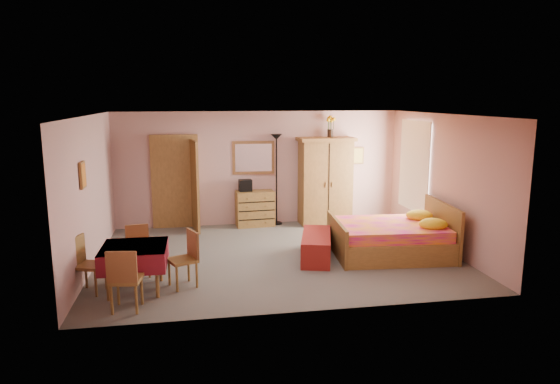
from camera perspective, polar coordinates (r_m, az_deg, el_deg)
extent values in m
plane|color=#67635B|center=(9.37, -0.29, -7.28)|extent=(6.50, 6.50, 0.00)
plane|color=brown|center=(8.92, -0.30, 8.81)|extent=(6.50, 6.50, 0.00)
cube|color=tan|center=(11.50, -2.40, 2.73)|extent=(6.50, 0.10, 2.60)
cube|color=tan|center=(6.66, 3.36, -3.19)|extent=(6.50, 0.10, 2.60)
cube|color=tan|center=(9.10, -20.91, -0.10)|extent=(0.10, 5.00, 2.60)
cube|color=tan|center=(10.12, 18.17, 1.10)|extent=(0.10, 5.00, 2.60)
cube|color=#9E6B35|center=(11.42, -11.87, 1.06)|extent=(1.06, 0.12, 2.15)
cube|color=white|center=(11.14, 15.15, 2.89)|extent=(0.08, 1.40, 1.95)
cube|color=orange|center=(8.45, -21.64, 1.81)|extent=(0.04, 0.32, 0.42)
cube|color=#D8BF59|center=(11.97, 8.85, 4.14)|extent=(0.30, 0.04, 0.40)
cube|color=olive|center=(11.42, -2.87, -1.90)|extent=(0.88, 0.48, 0.81)
cube|color=white|center=(11.43, -3.06, 3.94)|extent=(0.97, 0.09, 0.76)
cube|color=black|center=(11.32, -3.98, 0.75)|extent=(0.30, 0.23, 0.27)
cube|color=black|center=(11.45, -0.41, 1.42)|extent=(0.30, 0.30, 2.09)
cube|color=olive|center=(11.56, 5.19, 1.26)|extent=(1.31, 0.71, 2.01)
cube|color=yellow|center=(11.55, 5.79, 7.47)|extent=(0.21, 0.21, 0.49)
cube|color=#D31489|center=(9.54, 12.46, -4.17)|extent=(2.24, 1.82, 0.98)
cube|color=maroon|center=(9.18, 4.16, -6.21)|extent=(0.85, 1.45, 0.46)
cube|color=maroon|center=(7.96, -16.21, -8.37)|extent=(0.97, 0.97, 0.70)
cube|color=olive|center=(7.28, -17.19, -9.44)|extent=(0.46, 0.46, 0.90)
cube|color=olive|center=(8.57, -15.87, -6.54)|extent=(0.43, 0.43, 0.83)
cube|color=#956032|center=(8.07, -20.91, -7.77)|extent=(0.49, 0.49, 0.87)
cube|color=olive|center=(7.92, -11.09, -7.57)|extent=(0.52, 0.52, 0.88)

